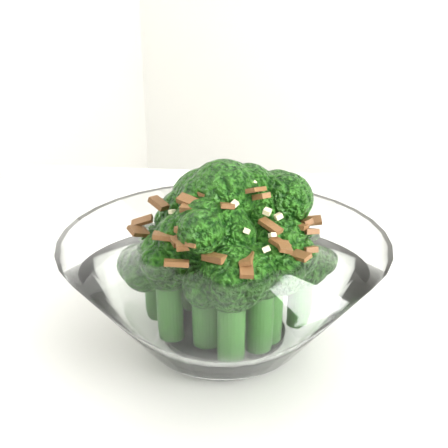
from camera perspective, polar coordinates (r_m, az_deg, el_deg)
The scene contains 1 object.
broccoli_dish at distance 0.47m, azimuth 0.02°, elevation -4.75°, with size 0.24×0.24×0.15m.
Camera 1 is at (-0.14, -0.40, 1.03)m, focal length 50.00 mm.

